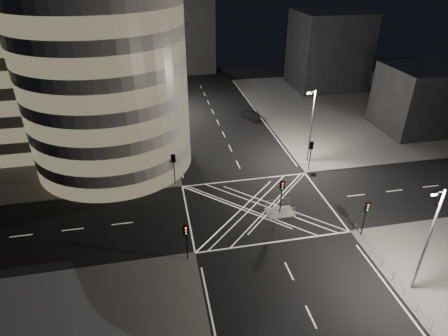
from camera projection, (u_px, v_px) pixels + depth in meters
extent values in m
plane|color=black|center=(258.00, 207.00, 42.21)|extent=(120.00, 120.00, 0.00)
cube|color=#4F4C4A|center=(39.00, 131.00, 60.15)|extent=(42.00, 42.00, 0.15)
cube|color=#4F4C4A|center=(368.00, 106.00, 70.10)|extent=(42.00, 42.00, 0.15)
cube|color=slate|center=(280.00, 212.00, 41.24)|extent=(3.00, 2.00, 0.15)
cylinder|color=gray|center=(103.00, 70.00, 45.07)|extent=(20.00, 20.00, 25.00)
cube|color=gray|center=(34.00, 55.00, 51.85)|extent=(20.00, 18.00, 25.00)
cube|color=gray|center=(83.00, 40.00, 68.59)|extent=(24.00, 16.00, 22.00)
cube|color=black|center=(328.00, 50.00, 76.86)|extent=(14.00, 12.00, 15.00)
cube|color=black|center=(417.00, 99.00, 58.39)|extent=(10.00, 10.00, 10.00)
cube|color=black|center=(174.00, 33.00, 86.35)|extent=(18.00, 8.00, 18.00)
cylinder|color=black|center=(159.00, 165.00, 47.23)|extent=(0.32, 0.32, 3.05)
ellipsoid|color=black|center=(157.00, 145.00, 45.79)|extent=(4.92, 4.92, 5.66)
cylinder|color=black|center=(157.00, 142.00, 52.17)|extent=(0.32, 0.32, 3.68)
ellipsoid|color=black|center=(155.00, 122.00, 50.61)|extent=(4.69, 4.69, 5.40)
cylinder|color=black|center=(155.00, 126.00, 57.29)|extent=(0.32, 0.32, 3.60)
ellipsoid|color=black|center=(153.00, 107.00, 55.79)|extent=(4.39, 4.39, 5.04)
cylinder|color=black|center=(154.00, 110.00, 62.26)|extent=(0.32, 0.32, 4.12)
ellipsoid|color=black|center=(152.00, 91.00, 60.61)|extent=(4.53, 4.53, 5.21)
cylinder|color=black|center=(153.00, 100.00, 67.51)|extent=(0.32, 0.32, 3.52)
ellipsoid|color=black|center=(151.00, 84.00, 66.09)|extent=(4.02, 4.02, 4.62)
cylinder|color=black|center=(174.00, 172.00, 45.66)|extent=(0.12, 0.12, 3.00)
cube|color=black|center=(173.00, 158.00, 44.69)|extent=(0.28, 0.22, 0.90)
cube|color=black|center=(173.00, 158.00, 44.69)|extent=(0.55, 0.04, 1.10)
cylinder|color=black|center=(187.00, 247.00, 34.10)|extent=(0.12, 0.12, 3.00)
cube|color=black|center=(186.00, 230.00, 33.13)|extent=(0.28, 0.22, 0.90)
cube|color=black|center=(186.00, 230.00, 33.13)|extent=(0.55, 0.04, 1.10)
cylinder|color=black|center=(310.00, 159.00, 48.68)|extent=(0.12, 0.12, 3.00)
cube|color=black|center=(311.00, 145.00, 47.71)|extent=(0.28, 0.22, 0.90)
cube|color=black|center=(311.00, 145.00, 47.71)|extent=(0.55, 0.04, 1.10)
cylinder|color=black|center=(363.00, 223.00, 37.12)|extent=(0.12, 0.12, 3.00)
cube|color=black|center=(367.00, 207.00, 36.15)|extent=(0.28, 0.22, 0.90)
cube|color=black|center=(367.00, 207.00, 36.15)|extent=(0.55, 0.04, 1.10)
cylinder|color=black|center=(281.00, 201.00, 40.46)|extent=(0.12, 0.12, 3.00)
cube|color=black|center=(282.00, 185.00, 39.48)|extent=(0.28, 0.22, 0.90)
cube|color=black|center=(282.00, 185.00, 39.48)|extent=(0.55, 0.04, 1.10)
cylinder|color=slate|center=(164.00, 130.00, 48.22)|extent=(0.20, 0.20, 10.00)
cylinder|color=slate|center=(164.00, 93.00, 45.88)|extent=(0.90, 0.10, 0.10)
cube|color=slate|center=(168.00, 94.00, 46.01)|extent=(0.50, 0.25, 0.18)
cube|color=white|center=(168.00, 94.00, 46.06)|extent=(0.42, 0.20, 0.05)
cylinder|color=slate|center=(157.00, 87.00, 63.52)|extent=(0.20, 0.20, 10.00)
cylinder|color=slate|center=(157.00, 58.00, 61.18)|extent=(0.90, 0.10, 0.10)
cube|color=slate|center=(160.00, 59.00, 61.31)|extent=(0.50, 0.25, 0.18)
cube|color=white|center=(160.00, 59.00, 61.36)|extent=(0.42, 0.20, 0.05)
cylinder|color=slate|center=(311.00, 127.00, 48.92)|extent=(0.20, 0.20, 10.00)
cylinder|color=slate|center=(312.00, 91.00, 46.43)|extent=(0.90, 0.10, 0.10)
cube|color=slate|center=(309.00, 92.00, 46.40)|extent=(0.50, 0.25, 0.18)
cube|color=white|center=(309.00, 93.00, 46.46)|extent=(0.42, 0.20, 0.05)
cylinder|color=slate|center=(427.00, 243.00, 29.37)|extent=(0.20, 0.20, 10.00)
cylinder|color=slate|center=(440.00, 192.00, 26.88)|extent=(0.90, 0.10, 0.10)
cube|color=slate|center=(434.00, 193.00, 26.85)|extent=(0.50, 0.25, 0.18)
cube|color=white|center=(433.00, 195.00, 26.91)|extent=(0.42, 0.20, 0.05)
cube|color=slate|center=(388.00, 269.00, 32.96)|extent=(0.06, 11.70, 1.10)
cube|color=slate|center=(283.00, 213.00, 40.16)|extent=(2.80, 0.06, 1.10)
cube|color=slate|center=(278.00, 203.00, 41.69)|extent=(2.80, 0.06, 1.10)
imported|color=black|center=(250.00, 115.00, 64.54)|extent=(2.96, 4.30, 1.34)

